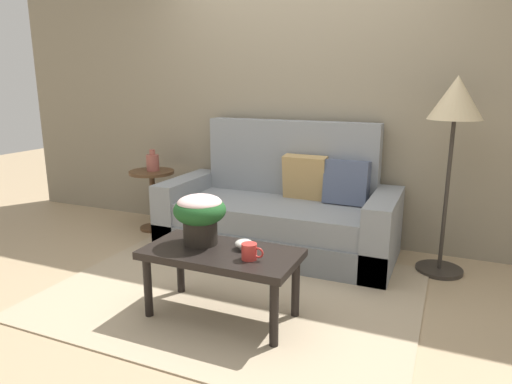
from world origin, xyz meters
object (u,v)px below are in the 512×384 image
at_px(coffee_mug, 250,252).
at_px(snack_bowl, 244,244).
at_px(potted_plant, 200,213).
at_px(floor_lamp, 455,114).
at_px(coffee_table, 221,260).
at_px(couch, 281,214).
at_px(side_table, 152,189).
at_px(table_vase, 153,162).

bearing_deg(coffee_mug, snack_bowl, 126.38).
bearing_deg(snack_bowl, potted_plant, -176.32).
height_order(floor_lamp, coffee_mug, floor_lamp).
height_order(floor_lamp, potted_plant, floor_lamp).
bearing_deg(floor_lamp, snack_bowl, -132.16).
xyz_separation_m(coffee_table, floor_lamp, (1.22, 1.30, 0.83)).
xyz_separation_m(couch, floor_lamp, (1.31, 0.02, 0.90)).
distance_m(side_table, floor_lamp, 2.78).
distance_m(couch, snack_bowl, 1.22).
bearing_deg(snack_bowl, coffee_table, -147.44).
relative_size(side_table, coffee_mug, 4.41).
bearing_deg(coffee_table, couch, 93.83).
bearing_deg(floor_lamp, potted_plant, -138.46).
distance_m(coffee_table, side_table, 1.93).
bearing_deg(coffee_table, coffee_mug, -15.14).
bearing_deg(side_table, floor_lamp, 0.14).
relative_size(potted_plant, snack_bowl, 2.88).
bearing_deg(floor_lamp, table_vase, 179.89).
xyz_separation_m(floor_lamp, potted_plant, (-1.40, -1.24, -0.57)).
xyz_separation_m(side_table, snack_bowl, (1.56, -1.21, 0.07)).
bearing_deg(snack_bowl, couch, 99.68).
height_order(snack_bowl, table_vase, table_vase).
xyz_separation_m(couch, coffee_mug, (0.30, -1.33, 0.17)).
height_order(coffee_table, snack_bowl, snack_bowl).
bearing_deg(coffee_mug, coffee_table, 164.86).
height_order(coffee_table, coffee_mug, coffee_mug).
xyz_separation_m(potted_plant, snack_bowl, (0.29, 0.02, -0.17)).
xyz_separation_m(side_table, coffee_mug, (1.66, -1.35, 0.08)).
relative_size(potted_plant, coffee_mug, 2.44).
xyz_separation_m(coffee_table, snack_bowl, (0.12, 0.08, 0.09)).
height_order(coffee_table, side_table, side_table).
height_order(coffee_table, floor_lamp, floor_lamp).
bearing_deg(coffee_table, potted_plant, 161.94).
relative_size(side_table, snack_bowl, 5.22).
distance_m(couch, potted_plant, 1.26).
distance_m(coffee_mug, table_vase, 2.14).
bearing_deg(couch, coffee_table, -86.17).
bearing_deg(coffee_mug, floor_lamp, 53.43).
height_order(couch, side_table, couch).
bearing_deg(potted_plant, table_vase, 135.23).
distance_m(potted_plant, table_vase, 1.77).
bearing_deg(potted_plant, snack_bowl, 3.68).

